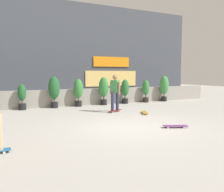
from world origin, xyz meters
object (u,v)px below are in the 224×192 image
potted_plant_4 (78,90)px  potted_plant_6 (125,90)px  potted_plant_3 (54,89)px  skateboard_aside (175,126)px  potted_plant_2 (22,96)px  skateboard_near_camera (145,112)px  potted_plant_8 (164,86)px  potted_plant_5 (104,89)px  skater_far_left (115,91)px  potted_plant_7 (146,90)px

potted_plant_4 → potted_plant_6: bearing=0.0°
potted_plant_3 → skateboard_aside: size_ratio=1.99×
potted_plant_2 → potted_plant_3: size_ratio=0.77×
potted_plant_2 → skateboard_near_camera: bearing=-36.5°
potted_plant_8 → potted_plant_6: bearing=180.0°
potted_plant_5 → skateboard_near_camera: (0.43, -3.50, -0.85)m
potted_plant_2 → skater_far_left: 4.54m
potted_plant_3 → potted_plant_6: potted_plant_3 is taller
potted_plant_3 → potted_plant_8: size_ratio=1.00×
potted_plant_3 → potted_plant_7: size_ratio=1.19×
potted_plant_4 → skater_far_left: skater_far_left is taller
potted_plant_6 → skater_far_left: 3.15m
potted_plant_3 → potted_plant_6: 4.13m
potted_plant_4 → skateboard_aside: potted_plant_4 is taller
potted_plant_4 → skateboard_near_camera: size_ratio=1.82×
potted_plant_2 → skateboard_aside: 7.50m
potted_plant_3 → skateboard_aside: 6.80m
potted_plant_3 → skater_far_left: size_ratio=0.95×
potted_plant_4 → potted_plant_7: 4.28m
potted_plant_4 → skateboard_aside: (1.29, -6.24, -0.79)m
potted_plant_4 → potted_plant_8: 5.66m
potted_plant_2 → skateboard_aside: size_ratio=1.53×
potted_plant_4 → skateboard_aside: size_ratio=1.82×
potted_plant_6 → skater_far_left: size_ratio=0.83×
potted_plant_8 → skateboard_aside: size_ratio=1.99×
skater_far_left → skateboard_near_camera: skater_far_left is taller
potted_plant_5 → skateboard_aside: 6.30m
potted_plant_7 → skateboard_near_camera: 4.29m
potted_plant_6 → skateboard_near_camera: (-0.94, -3.50, -0.75)m
potted_plant_2 → skateboard_near_camera: potted_plant_2 is taller
potted_plant_5 → skateboard_aside: bearing=-91.7°
potted_plant_6 → skateboard_near_camera: 3.70m
potted_plant_6 → potted_plant_7: potted_plant_6 is taller
potted_plant_8 → potted_plant_4: bearing=-180.0°
potted_plant_7 → skateboard_near_camera: (-2.38, -3.50, -0.70)m
potted_plant_5 → potted_plant_7: 2.81m
potted_plant_4 → potted_plant_7: size_ratio=1.09×
potted_plant_2 → skateboard_near_camera: 5.92m
potted_plant_2 → potted_plant_7: bearing=-0.0°
potted_plant_5 → potted_plant_2: bearing=180.0°
potted_plant_5 → skateboard_near_camera: size_ratio=1.92×
potted_plant_4 → skateboard_aside: bearing=-78.3°
skater_far_left → skateboard_aside: (0.35, -3.73, -0.88)m
potted_plant_6 → skater_far_left: skater_far_left is taller
potted_plant_5 → skateboard_near_camera: bearing=-83.0°
potted_plant_6 → skateboard_aside: size_ratio=1.73×
potted_plant_8 → skater_far_left: skater_far_left is taller
potted_plant_3 → potted_plant_8: (6.95, 0.00, 0.00)m
potted_plant_6 → skateboard_aside: 6.47m
potted_plant_2 → potted_plant_3: (1.54, -0.00, 0.27)m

